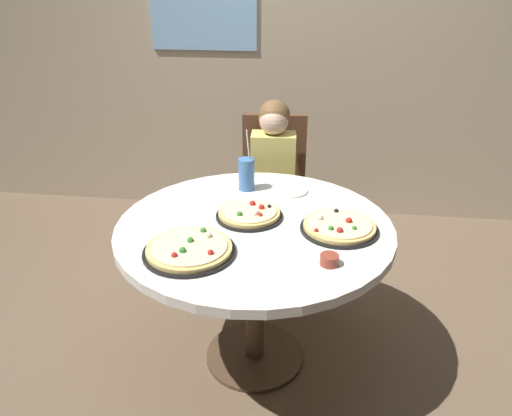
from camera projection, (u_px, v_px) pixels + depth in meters
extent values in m
plane|color=brown|center=(255.00, 356.00, 2.38)|extent=(8.00, 8.00, 0.00)
cube|color=tan|center=(287.00, 18.00, 3.34)|extent=(5.20, 0.12, 2.90)
cylinder|color=silver|center=(255.00, 228.00, 2.06)|extent=(1.19, 1.19, 0.04)
cylinder|color=#4C3826|center=(255.00, 296.00, 2.22)|extent=(0.09, 0.09, 0.69)
cylinder|color=#4C3826|center=(255.00, 355.00, 2.38)|extent=(0.48, 0.48, 0.02)
cube|color=brown|center=(273.00, 204.00, 2.98)|extent=(0.43, 0.43, 0.04)
cube|color=brown|center=(274.00, 155.00, 3.03)|extent=(0.40, 0.07, 0.52)
cylinder|color=brown|center=(244.00, 248.00, 2.93)|extent=(0.04, 0.04, 0.41)
cylinder|color=brown|center=(299.00, 250.00, 2.91)|extent=(0.04, 0.04, 0.41)
cylinder|color=brown|center=(248.00, 222.00, 3.24)|extent=(0.04, 0.04, 0.41)
cylinder|color=brown|center=(298.00, 224.00, 3.22)|extent=(0.04, 0.04, 0.41)
cube|color=#3F4766|center=(271.00, 245.00, 2.92)|extent=(0.26, 0.33, 0.45)
cube|color=#D8CC66|center=(273.00, 169.00, 2.86)|extent=(0.27, 0.18, 0.44)
sphere|color=beige|center=(274.00, 120.00, 2.72)|extent=(0.17, 0.17, 0.17)
sphere|color=brown|center=(274.00, 116.00, 2.73)|extent=(0.18, 0.18, 0.18)
cylinder|color=black|center=(339.00, 229.00, 2.00)|extent=(0.33, 0.33, 0.01)
cylinder|color=#D8B266|center=(339.00, 226.00, 1.99)|extent=(0.30, 0.30, 0.02)
cylinder|color=beige|center=(340.00, 224.00, 1.99)|extent=(0.27, 0.27, 0.01)
sphere|color=beige|center=(320.00, 218.00, 2.02)|extent=(0.03, 0.03, 0.03)
sphere|color=black|center=(336.00, 211.00, 2.08)|extent=(0.02, 0.02, 0.02)
sphere|color=#387F33|center=(331.00, 228.00, 1.93)|extent=(0.02, 0.02, 0.02)
sphere|color=#B2231E|center=(340.00, 230.00, 1.92)|extent=(0.03, 0.03, 0.03)
sphere|color=#B2231E|center=(349.00, 220.00, 1.99)|extent=(0.03, 0.03, 0.03)
sphere|color=#387F33|center=(354.00, 228.00, 1.94)|extent=(0.02, 0.02, 0.02)
sphere|color=#B2231E|center=(316.00, 230.00, 1.92)|extent=(0.02, 0.02, 0.02)
cylinder|color=black|center=(189.00, 252.00, 1.83)|extent=(0.36, 0.36, 0.01)
cylinder|color=#D8B266|center=(189.00, 249.00, 1.83)|extent=(0.33, 0.33, 0.02)
cylinder|color=beige|center=(189.00, 246.00, 1.82)|extent=(0.29, 0.29, 0.01)
sphere|color=#387F33|center=(203.00, 230.00, 1.92)|extent=(0.02, 0.02, 0.02)
sphere|color=#B2231E|center=(211.00, 253.00, 1.76)|extent=(0.02, 0.02, 0.02)
sphere|color=#B2231E|center=(174.00, 255.00, 1.75)|extent=(0.02, 0.02, 0.02)
sphere|color=#387F33|center=(190.00, 240.00, 1.84)|extent=(0.03, 0.03, 0.03)
sphere|color=beige|center=(208.00, 236.00, 1.88)|extent=(0.03, 0.03, 0.03)
sphere|color=#387F33|center=(183.00, 250.00, 1.78)|extent=(0.03, 0.03, 0.03)
cylinder|color=black|center=(249.00, 216.00, 2.11)|extent=(0.30, 0.30, 0.01)
cylinder|color=#D8B266|center=(249.00, 213.00, 2.10)|extent=(0.27, 0.27, 0.02)
cylinder|color=beige|center=(249.00, 211.00, 2.10)|extent=(0.24, 0.24, 0.01)
sphere|color=#B2231E|center=(261.00, 207.00, 2.11)|extent=(0.03, 0.03, 0.03)
sphere|color=#B2231E|center=(253.00, 203.00, 2.14)|extent=(0.03, 0.03, 0.03)
sphere|color=beige|center=(257.00, 212.00, 2.07)|extent=(0.02, 0.02, 0.02)
sphere|color=beige|center=(255.00, 214.00, 2.05)|extent=(0.02, 0.02, 0.02)
sphere|color=#387F33|center=(239.00, 214.00, 2.05)|extent=(0.03, 0.03, 0.03)
sphere|color=#B2231E|center=(260.00, 215.00, 2.04)|extent=(0.02, 0.02, 0.02)
sphere|color=black|center=(269.00, 206.00, 2.12)|extent=(0.02, 0.02, 0.02)
cylinder|color=#3F72B2|center=(246.00, 174.00, 2.35)|extent=(0.08, 0.08, 0.16)
cylinder|color=white|center=(249.00, 152.00, 2.30)|extent=(0.03, 0.01, 0.22)
cylinder|color=brown|center=(329.00, 260.00, 1.75)|extent=(0.07, 0.07, 0.04)
cylinder|color=white|center=(289.00, 191.00, 2.36)|extent=(0.18, 0.18, 0.01)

